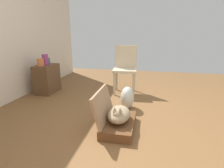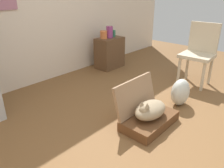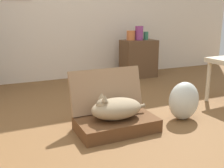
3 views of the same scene
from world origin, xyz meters
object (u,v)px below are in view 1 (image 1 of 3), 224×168
object	(u,v)px
suitcase_base	(119,124)
plastic_bag_white	(127,98)
side_table	(47,79)
chair	(125,67)
vase_short	(48,61)
cat	(119,114)
vase_round	(45,60)
vase_tall	(40,62)

from	to	relation	value
suitcase_base	plastic_bag_white	bearing A→B (deg)	-1.74
plastic_bag_white	side_table	xyz separation A→B (m)	(0.51, 1.73, 0.11)
chair	vase_short	bearing A→B (deg)	-174.53
cat	plastic_bag_white	world-z (taller)	plastic_bag_white
plastic_bag_white	vase_short	distance (m)	1.91
suitcase_base	side_table	size ratio (longest dim) A/B	1.16
vase_round	suitcase_base	bearing A→B (deg)	-124.91
cat	vase_short	world-z (taller)	vase_short
suitcase_base	vase_short	size ratio (longest dim) A/B	5.49
chair	vase_round	bearing A→B (deg)	-169.85
side_table	vase_round	size ratio (longest dim) A/B	2.72
cat	vase_round	distance (m)	2.14
suitcase_base	vase_round	distance (m)	2.18
cat	plastic_bag_white	xyz separation A→B (m)	(0.69, -0.02, -0.02)
cat	plastic_bag_white	distance (m)	0.70
side_table	vase_round	distance (m)	0.40
suitcase_base	vase_tall	bearing A→B (deg)	58.52
suitcase_base	vase_tall	size ratio (longest dim) A/B	4.65
cat	side_table	distance (m)	2.09
plastic_bag_white	vase_round	world-z (taller)	vase_round
vase_tall	vase_short	world-z (taller)	vase_tall
suitcase_base	chair	xyz separation A→B (m)	(1.55, 0.14, 0.47)
suitcase_base	plastic_bag_white	world-z (taller)	plastic_bag_white
suitcase_base	vase_tall	world-z (taller)	vase_tall
vase_tall	vase_round	bearing A→B (deg)	-11.00
cat	suitcase_base	bearing A→B (deg)	-2.33
side_table	vase_round	xyz separation A→B (m)	(0.00, -0.00, 0.40)
vase_tall	plastic_bag_white	bearing A→B (deg)	-102.11
vase_tall	side_table	bearing A→B (deg)	-10.63
side_table	suitcase_base	bearing A→B (deg)	-124.90
plastic_bag_white	chair	xyz separation A→B (m)	(0.86, 0.16, 0.35)
plastic_bag_white	side_table	world-z (taller)	side_table
plastic_bag_white	vase_tall	bearing A→B (deg)	77.89
chair	suitcase_base	bearing A→B (deg)	-87.57
side_table	cat	bearing A→B (deg)	-125.11
plastic_bag_white	vase_short	xyz separation A→B (m)	(0.64, 1.74, 0.46)
cat	chair	distance (m)	1.60
vase_tall	vase_short	distance (m)	0.26
plastic_bag_white	side_table	size ratio (longest dim) A/B	0.62
suitcase_base	vase_short	world-z (taller)	vase_short
vase_short	chair	world-z (taller)	chair
vase_short	suitcase_base	bearing A→B (deg)	-127.52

